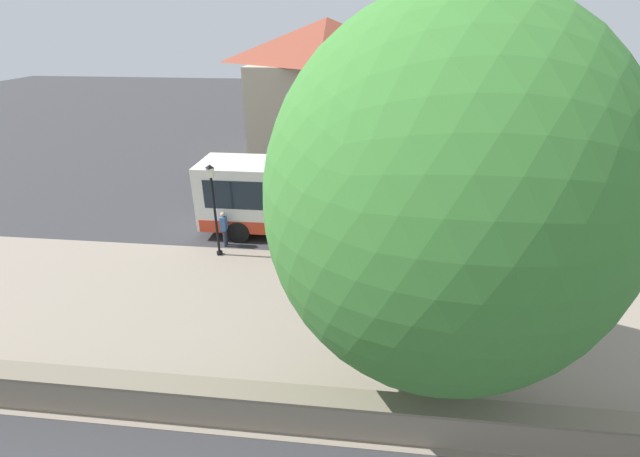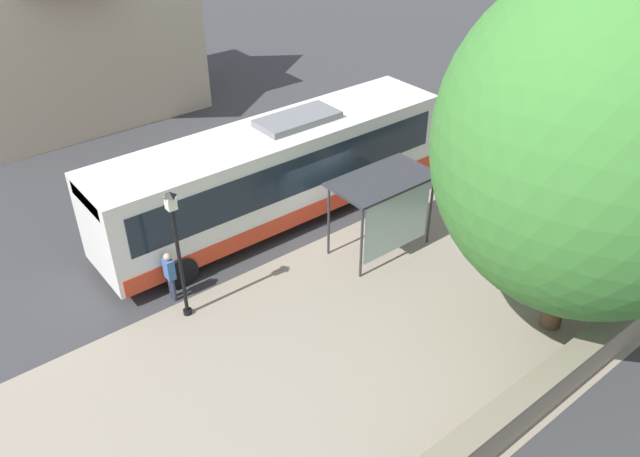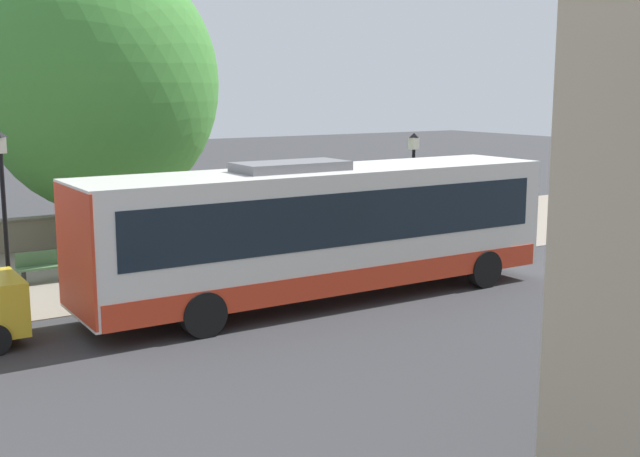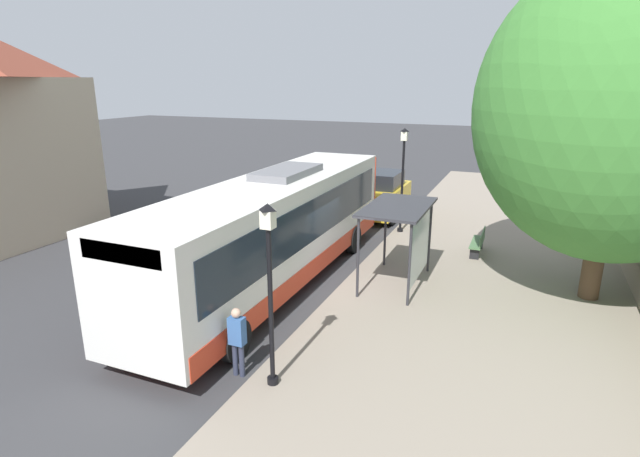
# 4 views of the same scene
# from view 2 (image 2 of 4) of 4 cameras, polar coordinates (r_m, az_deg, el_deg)

# --- Properties ---
(ground_plane) EXTENTS (120.00, 120.00, 0.00)m
(ground_plane) POSITION_cam_2_polar(r_m,az_deg,el_deg) (20.51, 0.94, -0.58)
(ground_plane) COLOR #353538
(ground_plane) RESTS_ON ground
(sidewalk_plaza) EXTENTS (9.00, 44.00, 0.02)m
(sidewalk_plaza) POSITION_cam_2_polar(r_m,az_deg,el_deg) (17.98, 10.14, -6.88)
(sidewalk_plaza) COLOR gray
(sidewalk_plaza) RESTS_ON ground
(stone_wall) EXTENTS (0.60, 20.00, 1.07)m
(stone_wall) POSITION_cam_2_polar(r_m,az_deg,el_deg) (16.07, 21.15, -12.46)
(stone_wall) COLOR gray
(stone_wall) RESTS_ON ground
(background_building) EXTENTS (7.33, 10.68, 9.07)m
(background_building) POSITION_cam_2_polar(r_m,az_deg,el_deg) (30.24, -22.85, 18.12)
(background_building) COLOR #C6B293
(background_building) RESTS_ON ground
(bus) EXTENTS (2.75, 12.30, 3.51)m
(bus) POSITION_cam_2_polar(r_m,az_deg,el_deg) (20.48, -3.99, 5.27)
(bus) COLOR silver
(bus) RESTS_ON ground
(bus_shelter) EXTENTS (1.81, 3.18, 2.53)m
(bus_shelter) POSITION_cam_2_polar(r_m,az_deg,el_deg) (18.74, 6.02, 3.26)
(bus_shelter) COLOR #2D2D33
(bus_shelter) RESTS_ON ground
(pedestrian) EXTENTS (0.34, 0.22, 1.59)m
(pedestrian) POSITION_cam_2_polar(r_m,az_deg,el_deg) (17.83, -13.57, -3.98)
(pedestrian) COLOR #2D3347
(pedestrian) RESTS_ON ground
(bench) EXTENTS (0.40, 1.66, 0.88)m
(bench) POSITION_cam_2_polar(r_m,az_deg,el_deg) (21.20, 17.05, 0.56)
(bench) COLOR #4C7247
(bench) RESTS_ON ground
(street_lamp_near) EXTENTS (0.28, 0.28, 3.92)m
(street_lamp_near) POSITION_cam_2_polar(r_m,az_deg,el_deg) (16.39, -12.92, -1.49)
(street_lamp_near) COLOR black
(street_lamp_near) RESTS_ON ground
(street_lamp_far) EXTENTS (0.28, 0.28, 4.32)m
(street_lamp_far) POSITION_cam_2_polar(r_m,az_deg,el_deg) (23.14, 13.81, 9.85)
(street_lamp_far) COLOR black
(street_lamp_far) RESTS_ON ground
(shade_tree) EXTENTS (7.48, 7.48, 9.51)m
(shade_tree) POSITION_cam_2_polar(r_m,az_deg,el_deg) (15.36, 24.10, 7.03)
(shade_tree) COLOR brown
(shade_tree) RESTS_ON ground
(parked_car_behind_bus) EXTENTS (1.95, 4.12, 2.09)m
(parked_car_behind_bus) POSITION_cam_2_polar(r_m,az_deg,el_deg) (26.14, 13.94, 8.89)
(parked_car_behind_bus) COLOR gold
(parked_car_behind_bus) RESTS_ON ground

